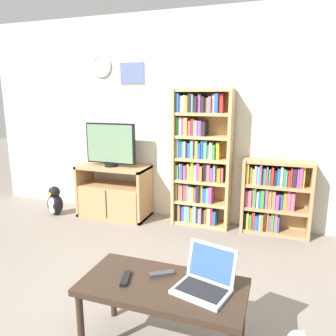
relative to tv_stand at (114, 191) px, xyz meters
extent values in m
plane|color=gray|center=(1.06, -1.95, -0.35)|extent=(18.00, 18.00, 0.00)
cube|color=beige|center=(1.06, 0.30, 0.95)|extent=(6.11, 0.06, 2.60)
torus|color=#B2B2B7|center=(-0.25, 0.25, 1.62)|extent=(0.29, 0.03, 0.29)
cylinder|color=white|center=(-0.25, 0.25, 1.62)|extent=(0.24, 0.02, 0.24)
cube|color=silver|center=(0.20, 0.26, 1.53)|extent=(0.37, 0.01, 0.29)
cube|color=slate|center=(0.20, 0.25, 1.53)|extent=(0.34, 0.02, 0.26)
cube|color=tan|center=(-0.45, 0.02, 0.00)|extent=(0.04, 0.45, 0.69)
cube|color=tan|center=(0.45, 0.02, 0.00)|extent=(0.04, 0.45, 0.69)
cube|color=tan|center=(0.00, 0.02, 0.33)|extent=(0.93, 0.45, 0.04)
cube|color=tan|center=(0.00, 0.02, -0.33)|extent=(0.93, 0.45, 0.04)
cube|color=tan|center=(0.00, 0.02, 0.07)|extent=(0.86, 0.41, 0.04)
cube|color=tan|center=(-0.22, -0.19, -0.12)|extent=(0.41, 0.02, 0.38)
cube|color=tan|center=(0.22, -0.19, -0.12)|extent=(0.41, 0.02, 0.38)
cylinder|color=black|center=(-0.01, 0.00, 0.36)|extent=(0.18, 0.18, 0.04)
cube|color=black|center=(-0.01, 0.00, 0.64)|extent=(0.68, 0.05, 0.52)
cube|color=slate|center=(-0.01, -0.03, 0.64)|extent=(0.65, 0.01, 0.49)
cube|color=tan|center=(0.83, 0.11, 0.49)|extent=(0.04, 0.28, 1.67)
cube|color=tan|center=(1.51, 0.11, 0.49)|extent=(0.04, 0.28, 1.67)
cube|color=tan|center=(1.17, 0.24, 0.49)|extent=(0.71, 0.02, 1.67)
cube|color=tan|center=(1.17, 0.11, -0.33)|extent=(0.64, 0.24, 0.04)
cube|color=tan|center=(1.17, 0.11, -0.05)|extent=(0.64, 0.24, 0.04)
cube|color=tan|center=(1.17, 0.11, 0.22)|extent=(0.64, 0.24, 0.04)
cube|color=tan|center=(1.17, 0.11, 0.49)|extent=(0.64, 0.24, 0.04)
cube|color=tan|center=(1.17, 0.11, 0.76)|extent=(0.64, 0.24, 0.04)
cube|color=tan|center=(1.17, 0.11, 1.04)|extent=(0.64, 0.24, 0.04)
cube|color=tan|center=(1.17, 0.11, 1.31)|extent=(0.64, 0.24, 0.04)
cube|color=#232328|center=(0.87, 0.12, -0.21)|extent=(0.03, 0.20, 0.21)
cube|color=#93704C|center=(0.91, 0.12, -0.20)|extent=(0.03, 0.21, 0.22)
cube|color=#9E4293|center=(0.93, 0.12, -0.22)|extent=(0.02, 0.17, 0.18)
cube|color=#2856A8|center=(0.96, 0.12, -0.21)|extent=(0.03, 0.18, 0.20)
cube|color=#759EB7|center=(0.99, 0.12, -0.21)|extent=(0.03, 0.18, 0.21)
cube|color=#5B9389|center=(1.03, 0.12, -0.21)|extent=(0.04, 0.20, 0.20)
cube|color=orange|center=(1.07, 0.12, -0.22)|extent=(0.03, 0.19, 0.18)
cube|color=#759EB7|center=(1.11, 0.11, -0.20)|extent=(0.04, 0.22, 0.23)
cube|color=#759EB7|center=(1.15, 0.12, -0.22)|extent=(0.04, 0.17, 0.19)
cube|color=#B75B70|center=(1.19, 0.11, -0.21)|extent=(0.02, 0.22, 0.20)
cube|color=#232328|center=(1.22, 0.12, -0.22)|extent=(0.03, 0.19, 0.17)
cube|color=#93704C|center=(1.24, 0.12, -0.22)|extent=(0.02, 0.19, 0.19)
cube|color=orange|center=(1.27, 0.12, -0.21)|extent=(0.02, 0.18, 0.21)
cube|color=white|center=(1.29, 0.11, -0.21)|extent=(0.03, 0.22, 0.21)
cube|color=red|center=(1.32, 0.11, -0.20)|extent=(0.03, 0.21, 0.22)
cube|color=#2856A8|center=(1.36, 0.11, -0.22)|extent=(0.04, 0.21, 0.17)
cube|color=#93704C|center=(0.87, 0.12, 0.07)|extent=(0.03, 0.21, 0.21)
cube|color=#93704C|center=(0.91, 0.12, 0.07)|extent=(0.04, 0.18, 0.21)
cube|color=#93704C|center=(0.94, 0.12, 0.06)|extent=(0.02, 0.20, 0.20)
cube|color=#9E4293|center=(0.97, 0.12, 0.07)|extent=(0.03, 0.19, 0.21)
cube|color=#93704C|center=(1.01, 0.12, 0.07)|extent=(0.03, 0.18, 0.21)
cube|color=#759EB7|center=(1.05, 0.12, 0.06)|extent=(0.04, 0.19, 0.19)
cube|color=gold|center=(1.08, 0.12, 0.05)|extent=(0.02, 0.20, 0.18)
cube|color=#9E4293|center=(1.11, 0.12, 0.05)|extent=(0.03, 0.19, 0.18)
cube|color=#232328|center=(1.15, 0.11, 0.07)|extent=(0.04, 0.22, 0.21)
cube|color=gold|center=(1.18, 0.12, 0.07)|extent=(0.03, 0.18, 0.21)
cube|color=#2856A8|center=(1.22, 0.12, 0.05)|extent=(0.04, 0.19, 0.18)
cube|color=#5B9389|center=(1.26, 0.12, 0.06)|extent=(0.03, 0.19, 0.19)
cube|color=#9E4293|center=(1.30, 0.12, 0.07)|extent=(0.04, 0.21, 0.21)
cube|color=#5B9389|center=(0.88, 0.12, 0.32)|extent=(0.04, 0.20, 0.17)
cube|color=gold|center=(0.91, 0.12, 0.33)|extent=(0.02, 0.18, 0.19)
cube|color=#2856A8|center=(0.94, 0.11, 0.33)|extent=(0.03, 0.21, 0.19)
cube|color=#9E4293|center=(0.97, 0.12, 0.32)|extent=(0.04, 0.20, 0.17)
cube|color=gold|center=(1.01, 0.12, 0.33)|extent=(0.03, 0.18, 0.20)
cube|color=#5B9389|center=(1.04, 0.12, 0.32)|extent=(0.02, 0.18, 0.17)
cube|color=gold|center=(1.07, 0.12, 0.35)|extent=(0.03, 0.19, 0.22)
cube|color=white|center=(1.10, 0.12, 0.33)|extent=(0.03, 0.18, 0.19)
cube|color=#9E4293|center=(1.14, 0.12, 0.34)|extent=(0.04, 0.21, 0.22)
cube|color=orange|center=(1.18, 0.11, 0.33)|extent=(0.03, 0.22, 0.18)
cube|color=#232328|center=(1.21, 0.12, 0.34)|extent=(0.02, 0.18, 0.21)
cube|color=#232328|center=(1.24, 0.12, 0.34)|extent=(0.02, 0.19, 0.22)
cube|color=#B75B70|center=(1.27, 0.12, 0.34)|extent=(0.04, 0.20, 0.21)
cube|color=#9E4293|center=(1.31, 0.12, 0.32)|extent=(0.03, 0.19, 0.17)
cube|color=#5B9389|center=(1.34, 0.12, 0.34)|extent=(0.03, 0.18, 0.21)
cube|color=#232328|center=(1.36, 0.12, 0.34)|extent=(0.02, 0.18, 0.20)
cube|color=orange|center=(1.40, 0.11, 0.32)|extent=(0.04, 0.21, 0.17)
cube|color=#B75B70|center=(1.43, 0.12, 0.32)|extent=(0.02, 0.20, 0.18)
cube|color=#759EB7|center=(0.88, 0.12, 0.62)|extent=(0.04, 0.20, 0.23)
cube|color=#2856A8|center=(0.91, 0.12, 0.62)|extent=(0.02, 0.18, 0.22)
cube|color=#388947|center=(0.94, 0.12, 0.61)|extent=(0.02, 0.18, 0.20)
cube|color=white|center=(0.97, 0.12, 0.61)|extent=(0.03, 0.19, 0.20)
cube|color=#232328|center=(0.99, 0.12, 0.60)|extent=(0.02, 0.19, 0.18)
cube|color=#2856A8|center=(1.02, 0.12, 0.60)|extent=(0.03, 0.19, 0.18)
cube|color=#5B9389|center=(1.06, 0.12, 0.62)|extent=(0.04, 0.21, 0.22)
cube|color=#B75B70|center=(1.09, 0.12, 0.62)|extent=(0.02, 0.17, 0.22)
cube|color=gold|center=(1.12, 0.11, 0.62)|extent=(0.03, 0.21, 0.21)
cube|color=#2856A8|center=(1.15, 0.11, 0.60)|extent=(0.03, 0.22, 0.19)
cube|color=#2856A8|center=(1.18, 0.12, 0.62)|extent=(0.03, 0.20, 0.22)
cube|color=#5B9389|center=(1.22, 0.12, 0.62)|extent=(0.04, 0.19, 0.22)
cube|color=#388947|center=(1.25, 0.12, 0.59)|extent=(0.02, 0.17, 0.17)
cube|color=white|center=(1.29, 0.12, 0.61)|extent=(0.03, 0.17, 0.20)
cube|color=#388947|center=(1.32, 0.12, 0.60)|extent=(0.03, 0.20, 0.17)
cube|color=gold|center=(1.37, 0.12, 0.61)|extent=(0.04, 0.17, 0.20)
cube|color=#388947|center=(0.88, 0.12, 0.89)|extent=(0.04, 0.18, 0.21)
cube|color=white|center=(0.91, 0.12, 0.89)|extent=(0.02, 0.18, 0.22)
cube|color=#9E4293|center=(0.94, 0.12, 0.89)|extent=(0.04, 0.19, 0.21)
cube|color=gold|center=(0.98, 0.11, 0.89)|extent=(0.04, 0.22, 0.21)
cube|color=#B75B70|center=(1.02, 0.12, 0.87)|extent=(0.04, 0.19, 0.17)
cube|color=red|center=(1.06, 0.12, 0.88)|extent=(0.03, 0.18, 0.20)
cube|color=#5B9389|center=(1.10, 0.12, 0.87)|extent=(0.04, 0.20, 0.18)
cube|color=#9E4293|center=(1.15, 0.12, 0.87)|extent=(0.04, 0.20, 0.18)
cube|color=#232328|center=(1.20, 0.11, 0.87)|extent=(0.04, 0.21, 0.17)
cube|color=#2856A8|center=(0.88, 0.11, 1.16)|extent=(0.04, 0.21, 0.22)
cube|color=white|center=(0.92, 0.12, 1.15)|extent=(0.04, 0.18, 0.19)
cube|color=#759EB7|center=(0.96, 0.12, 1.16)|extent=(0.03, 0.19, 0.20)
cube|color=orange|center=(0.99, 0.12, 1.15)|extent=(0.04, 0.21, 0.19)
cube|color=#232328|center=(1.03, 0.12, 1.16)|extent=(0.04, 0.21, 0.22)
cube|color=#5B9389|center=(1.06, 0.11, 1.16)|extent=(0.02, 0.22, 0.21)
cube|color=#232328|center=(1.10, 0.11, 1.15)|extent=(0.04, 0.21, 0.19)
cube|color=#9E4293|center=(1.14, 0.12, 1.16)|extent=(0.04, 0.18, 0.21)
cube|color=#232328|center=(1.18, 0.12, 1.15)|extent=(0.04, 0.18, 0.18)
cube|color=#232328|center=(1.21, 0.12, 1.14)|extent=(0.02, 0.17, 0.17)
cube|color=#93704C|center=(1.24, 0.12, 1.14)|extent=(0.02, 0.20, 0.17)
cube|color=#B75B70|center=(1.26, 0.11, 1.15)|extent=(0.03, 0.22, 0.19)
cube|color=white|center=(1.30, 0.12, 1.16)|extent=(0.03, 0.17, 0.20)
cube|color=#2856A8|center=(1.34, 0.11, 1.16)|extent=(0.04, 0.21, 0.22)
cube|color=red|center=(1.39, 0.12, 1.16)|extent=(0.04, 0.17, 0.21)
cube|color=tan|center=(1.69, 0.12, 0.09)|extent=(0.04, 0.25, 0.87)
cube|color=tan|center=(2.43, 0.12, 0.09)|extent=(0.04, 0.25, 0.87)
cube|color=tan|center=(2.06, 0.24, 0.09)|extent=(0.77, 0.02, 0.87)
cube|color=tan|center=(2.06, 0.12, -0.33)|extent=(0.70, 0.22, 0.04)
cube|color=tan|center=(2.06, 0.12, -0.05)|extent=(0.70, 0.22, 0.04)
cube|color=tan|center=(2.06, 0.12, 0.23)|extent=(0.70, 0.22, 0.04)
cube|color=tan|center=(2.06, 0.12, 0.51)|extent=(0.70, 0.22, 0.04)
cube|color=#232328|center=(1.72, 0.13, -0.22)|extent=(0.03, 0.16, 0.18)
cube|color=gold|center=(1.75, 0.13, -0.21)|extent=(0.03, 0.18, 0.19)
cube|color=#388947|center=(1.79, 0.13, -0.22)|extent=(0.03, 0.19, 0.18)
cube|color=red|center=(1.82, 0.13, -0.20)|extent=(0.03, 0.18, 0.21)
cube|color=#2856A8|center=(1.86, 0.13, -0.22)|extent=(0.04, 0.18, 0.17)
cube|color=#759EB7|center=(1.89, 0.13, -0.21)|extent=(0.02, 0.18, 0.19)
cube|color=orange|center=(1.92, 0.13, -0.21)|extent=(0.03, 0.18, 0.19)
cube|color=#232328|center=(1.95, 0.13, -0.20)|extent=(0.03, 0.19, 0.22)
cube|color=orange|center=(1.98, 0.13, -0.20)|extent=(0.03, 0.16, 0.23)
cube|color=#9E4293|center=(2.01, 0.13, -0.21)|extent=(0.02, 0.17, 0.19)
cube|color=#388947|center=(2.04, 0.13, -0.20)|extent=(0.03, 0.17, 0.22)
cube|color=#B75B70|center=(2.07, 0.13, -0.19)|extent=(0.04, 0.16, 0.23)
cube|color=#2856A8|center=(2.10, 0.13, -0.22)|extent=(0.02, 0.16, 0.18)
cube|color=#B75B70|center=(1.73, 0.13, 0.06)|extent=(0.04, 0.16, 0.19)
cube|color=#B75B70|center=(1.77, 0.13, 0.07)|extent=(0.03, 0.19, 0.20)
cube|color=#93704C|center=(1.80, 0.13, 0.08)|extent=(0.03, 0.16, 0.22)
cube|color=#388947|center=(1.83, 0.12, 0.08)|extent=(0.02, 0.20, 0.23)
cube|color=white|center=(1.85, 0.13, 0.06)|extent=(0.02, 0.17, 0.19)
cube|color=#2856A8|center=(1.87, 0.12, 0.07)|extent=(0.02, 0.20, 0.20)
cube|color=#388947|center=(1.91, 0.12, 0.08)|extent=(0.04, 0.20, 0.21)
cube|color=#B75B70|center=(1.95, 0.13, 0.08)|extent=(0.03, 0.17, 0.23)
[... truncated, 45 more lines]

